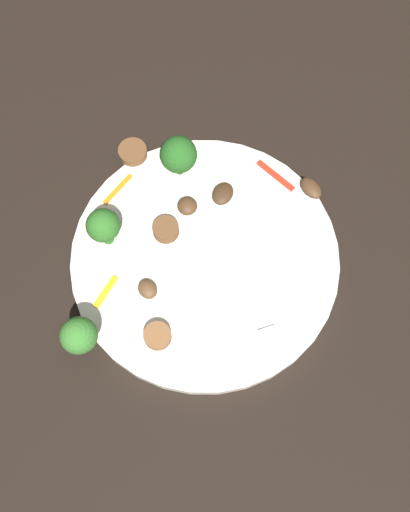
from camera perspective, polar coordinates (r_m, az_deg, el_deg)
The scene contains 16 objects.
ground_plane at distance 0.62m, azimuth 0.00°, elevation -0.51°, with size 1.40×1.40×0.00m, color black.
plate at distance 0.62m, azimuth 0.00°, elevation -0.26°, with size 0.28×0.28×0.02m, color white.
fork at distance 0.60m, azimuth 4.66°, elevation -3.41°, with size 0.17×0.08×0.00m.
broccoli_floret_0 at distance 0.62m, azimuth -2.62°, elevation 9.90°, with size 0.04×0.04×0.06m.
broccoli_floret_1 at distance 0.59m, azimuth -9.96°, elevation 2.90°, with size 0.03×0.03×0.05m.
broccoli_floret_2 at distance 0.56m, azimuth -12.27°, elevation -7.67°, with size 0.04×0.04×0.06m.
sausage_slice_0 at distance 0.58m, azimuth -4.69°, elevation -7.84°, with size 0.03×0.03×0.01m, color brown.
sausage_slice_1 at distance 0.62m, azimuth -3.88°, elevation 2.61°, with size 0.03×0.03×0.01m, color brown.
sausage_slice_2 at distance 0.66m, azimuth -7.11°, elevation 10.10°, with size 0.03×0.03×0.01m, color brown.
mushroom_0 at distance 0.65m, azimuth 10.39°, elevation 6.59°, with size 0.03×0.02×0.01m, color #4C331E.
mushroom_1 at distance 0.59m, azimuth -5.66°, elevation -3.26°, with size 0.02×0.02×0.01m, color brown.
mushroom_2 at distance 0.63m, azimuth -1.75°, elevation 4.94°, with size 0.02×0.02×0.01m, color #4C331E.
mushroom_3 at distance 0.63m, azimuth 1.76°, elevation 6.15°, with size 0.03×0.02×0.01m, color #422B19.
pepper_strip_0 at distance 0.65m, azimuth 6.96°, elevation 7.84°, with size 0.05×0.01×0.00m, color red.
pepper_strip_1 at distance 0.65m, azimuth -8.58°, elevation 6.51°, with size 0.04×0.00×0.00m, color orange.
pepper_strip_2 at distance 0.60m, azimuth -9.73°, elevation -3.48°, with size 0.04×0.01×0.00m, color yellow.
Camera 1 is at (0.22, 0.02, 0.58)m, focal length 40.70 mm.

